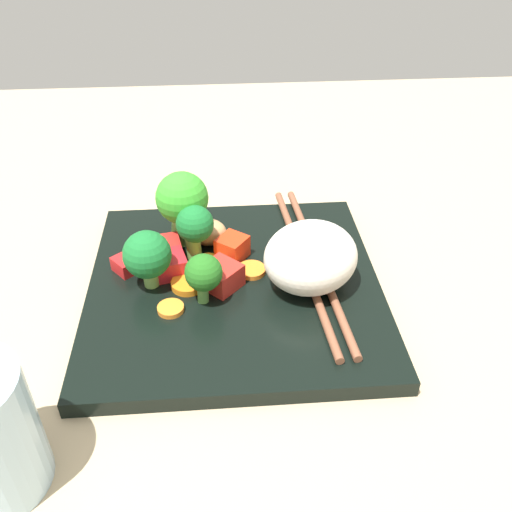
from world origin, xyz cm
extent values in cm
cube|color=tan|center=(0.00, 0.00, -1.00)|extent=(110.00, 110.00, 2.00)
cube|color=black|center=(0.00, 0.00, 0.70)|extent=(25.38, 25.38, 1.39)
ellipsoid|color=white|center=(-6.45, 0.98, 4.30)|extent=(10.73, 10.42, 5.82)
cylinder|color=#80B052|center=(7.16, -0.13, 2.26)|extent=(1.67, 1.68, 1.75)
sphere|color=#18682C|center=(7.22, -0.10, 4.63)|extent=(4.12, 4.12, 4.12)
cylinder|color=#72B54F|center=(3.55, -3.87, 2.66)|extent=(2.06, 2.11, 2.64)
sphere|color=#17672A|center=(3.26, -3.64, 5.13)|extent=(3.40, 3.40, 3.40)
cylinder|color=#71A54A|center=(4.67, -6.43, 2.89)|extent=(3.11, 3.09, 3.27)
sphere|color=green|center=(4.39, -6.46, 6.21)|extent=(4.87, 4.87, 4.87)
cylinder|color=#599240|center=(2.69, 2.48, 2.35)|extent=(1.37, 1.38, 1.95)
sphere|color=#22631C|center=(2.53, 2.47, 4.36)|extent=(3.12, 3.12, 3.12)
cylinder|color=orange|center=(-1.58, -1.09, 1.62)|extent=(2.97, 2.97, 0.45)
cylinder|color=orange|center=(4.02, 0.50, 1.69)|extent=(3.86, 3.86, 0.60)
cylinder|color=orange|center=(5.37, 3.51, 1.61)|extent=(2.67, 2.67, 0.44)
cylinder|color=orange|center=(2.28, -2.27, 1.71)|extent=(3.46, 3.46, 0.64)
cube|color=red|center=(6.24, -3.89, 2.31)|extent=(3.43, 3.23, 1.83)
cube|color=red|center=(1.14, 0.58, 2.44)|extent=(4.21, 4.21, 2.09)
cube|color=red|center=(5.62, -1.55, 2.31)|extent=(3.37, 3.42, 1.83)
cube|color=red|center=(-0.23, -3.55, 2.44)|extent=(3.42, 3.44, 2.09)
cube|color=red|center=(9.38, -2.33, 2.07)|extent=(3.21, 3.19, 1.35)
ellipsoid|color=tan|center=(2.27, -5.99, 2.68)|extent=(4.44, 3.79, 2.57)
cylinder|color=brown|center=(-7.71, -1.85, 1.74)|extent=(2.54, 24.50, 0.70)
cylinder|color=brown|center=(-6.35, -1.75, 1.74)|extent=(2.54, 24.50, 0.70)
camera|label=1|loc=(1.01, 37.83, 31.79)|focal=38.75mm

